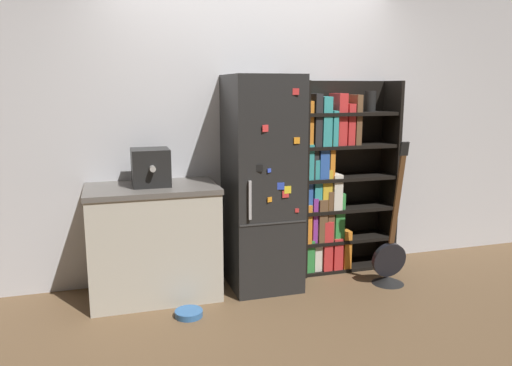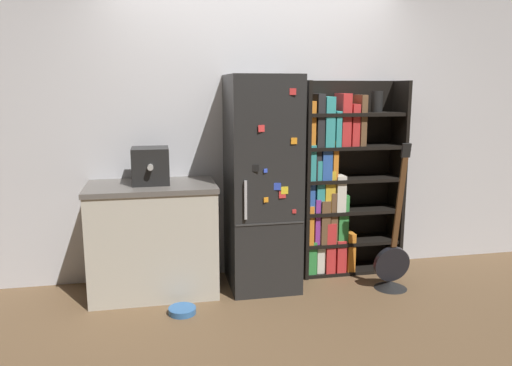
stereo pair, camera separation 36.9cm
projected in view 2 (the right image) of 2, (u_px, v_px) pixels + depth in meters
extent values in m
plane|color=brown|center=(265.00, 290.00, 4.14)|extent=(16.00, 16.00, 0.00)
cube|color=silver|center=(254.00, 128.00, 4.35)|extent=(8.00, 0.05, 2.60)
cube|color=black|center=(262.00, 183.00, 4.11)|extent=(0.56, 0.62, 1.75)
cube|color=#333333|center=(270.00, 224.00, 3.86)|extent=(0.54, 0.01, 0.01)
cube|color=#B2B2B7|center=(246.00, 200.00, 3.77)|extent=(0.02, 0.02, 0.30)
cube|color=red|center=(282.00, 195.00, 3.83)|extent=(0.05, 0.01, 0.05)
cube|color=red|center=(293.00, 92.00, 3.70)|extent=(0.05, 0.02, 0.05)
cube|color=orange|center=(266.00, 200.00, 3.81)|extent=(0.04, 0.02, 0.04)
cube|color=blue|center=(277.00, 187.00, 3.81)|extent=(0.05, 0.02, 0.05)
cube|color=blue|center=(265.00, 171.00, 3.77)|extent=(0.03, 0.01, 0.03)
cube|color=yellow|center=(285.00, 190.00, 3.83)|extent=(0.06, 0.01, 0.06)
cube|color=black|center=(255.00, 168.00, 3.75)|extent=(0.05, 0.02, 0.05)
cube|color=red|center=(261.00, 128.00, 3.70)|extent=(0.05, 0.02, 0.05)
cube|color=red|center=(294.00, 211.00, 3.87)|extent=(0.03, 0.01, 0.03)
cube|color=orange|center=(294.00, 141.00, 3.77)|extent=(0.05, 0.01, 0.05)
cube|color=black|center=(303.00, 181.00, 4.33)|extent=(0.03, 0.32, 1.71)
cube|color=black|center=(397.00, 177.00, 4.50)|extent=(0.03, 0.32, 1.71)
cube|color=black|center=(345.00, 176.00, 4.56)|extent=(0.91, 0.03, 1.71)
cube|color=black|center=(348.00, 268.00, 4.58)|extent=(0.85, 0.29, 0.03)
cube|color=black|center=(349.00, 240.00, 4.52)|extent=(0.85, 0.29, 0.03)
cube|color=black|center=(350.00, 210.00, 4.47)|extent=(0.85, 0.29, 0.03)
cube|color=black|center=(351.00, 179.00, 4.42)|extent=(0.85, 0.29, 0.03)
cube|color=black|center=(352.00, 147.00, 4.36)|extent=(0.85, 0.29, 0.03)
cube|color=black|center=(353.00, 114.00, 4.31)|extent=(0.85, 0.29, 0.03)
cube|color=#338C3F|center=(308.00, 254.00, 4.48)|extent=(0.07, 0.27, 0.29)
cube|color=silver|center=(318.00, 246.00, 4.47)|extent=(0.07, 0.23, 0.44)
cube|color=red|center=(327.00, 245.00, 4.48)|extent=(0.08, 0.26, 0.45)
cube|color=red|center=(337.00, 253.00, 4.52)|extent=(0.08, 0.26, 0.29)
cube|color=orange|center=(347.00, 249.00, 4.53)|extent=(0.07, 0.26, 0.35)
cube|color=orange|center=(307.00, 223.00, 4.42)|extent=(0.04, 0.27, 0.35)
cube|color=purple|center=(314.00, 219.00, 4.43)|extent=(0.04, 0.26, 0.40)
cube|color=brown|center=(322.00, 220.00, 4.43)|extent=(0.08, 0.26, 0.39)
cube|color=brown|center=(330.00, 215.00, 4.44)|extent=(0.06, 0.26, 0.45)
cube|color=#338C3F|center=(340.00, 217.00, 4.45)|extent=(0.09, 0.22, 0.43)
cube|color=#2D59B2|center=(309.00, 195.00, 4.36)|extent=(0.05, 0.21, 0.29)
cube|color=teal|center=(317.00, 185.00, 4.36)|extent=(0.07, 0.22, 0.45)
cube|color=gold|center=(326.00, 190.00, 4.39)|extent=(0.09, 0.24, 0.36)
cube|color=silver|center=(337.00, 192.00, 4.41)|extent=(0.08, 0.27, 0.32)
cube|color=teal|center=(309.00, 161.00, 4.32)|extent=(0.05, 0.27, 0.30)
cube|color=#262628|center=(315.00, 158.00, 4.31)|extent=(0.04, 0.22, 0.36)
cube|color=#2D59B2|center=(324.00, 161.00, 4.33)|extent=(0.09, 0.23, 0.31)
cube|color=orange|center=(331.00, 159.00, 4.34)|extent=(0.04, 0.24, 0.34)
cube|color=orange|center=(310.00, 124.00, 4.24)|extent=(0.04, 0.22, 0.39)
cube|color=#262628|center=(317.00, 120.00, 4.25)|extent=(0.06, 0.24, 0.44)
cube|color=teal|center=(326.00, 121.00, 4.26)|extent=(0.08, 0.26, 0.42)
cube|color=teal|center=(334.00, 128.00, 4.30)|extent=(0.05, 0.27, 0.30)
cube|color=red|center=(343.00, 120.00, 4.30)|extent=(0.08, 0.22, 0.45)
cube|color=red|center=(352.00, 125.00, 4.32)|extent=(0.06, 0.21, 0.36)
cube|color=brown|center=(360.00, 120.00, 4.32)|extent=(0.05, 0.22, 0.43)
cylinder|color=black|center=(377.00, 102.00, 4.33)|extent=(0.10, 0.10, 0.18)
cube|color=#BCB7A8|center=(153.00, 241.00, 4.03)|extent=(0.99, 0.59, 0.86)
cube|color=#5B5651|center=(151.00, 187.00, 3.95)|extent=(1.01, 0.61, 0.04)
cube|color=black|center=(151.00, 166.00, 3.93)|extent=(0.29, 0.28, 0.29)
cylinder|color=#A5A39E|center=(150.00, 167.00, 3.77)|extent=(0.04, 0.06, 0.04)
cone|color=black|center=(390.00, 285.00, 4.16)|extent=(0.27, 0.27, 0.06)
cylinder|color=black|center=(392.00, 264.00, 4.13)|extent=(0.30, 0.09, 0.31)
cube|color=brown|center=(399.00, 203.00, 3.96)|extent=(0.04, 0.13, 0.76)
cube|color=black|center=(406.00, 150.00, 3.82)|extent=(0.07, 0.04, 0.11)
cylinder|color=#3366A5|center=(182.00, 311.00, 3.70)|extent=(0.20, 0.20, 0.05)
torus|color=#3366A5|center=(182.00, 308.00, 3.69)|extent=(0.21, 0.21, 0.01)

